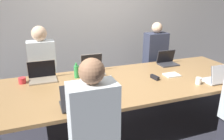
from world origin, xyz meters
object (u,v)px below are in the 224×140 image
object	(u,v)px
cup_near_left	(99,99)
laptop_far_left	(42,75)
stapler	(155,77)
laptop_far_right	(167,60)
laptop_near_right	(218,77)
laptop_near_left	(77,101)
cup_far_left	(22,80)
person_far_right	(155,61)
bottle_far_midleft	(76,71)
cup_near_right	(198,81)
laptop_far_midleft	(93,68)
person_near_left	(94,139)
person_far_left	(43,73)

from	to	relation	value
cup_near_left	laptop_far_left	bearing A→B (deg)	119.75
laptop_far_left	stapler	size ratio (longest dim) A/B	2.35
laptop_far_right	laptop_far_left	size ratio (longest dim) A/B	0.87
laptop_near_right	laptop_near_left	world-z (taller)	laptop_near_left
cup_far_left	stapler	size ratio (longest dim) A/B	0.61
laptop_near_right	stapler	xyz separation A→B (m)	(-0.72, 0.39, -0.05)
laptop_far_right	laptop_far_left	bearing A→B (deg)	-179.36
person_far_right	cup_far_left	world-z (taller)	person_far_right
bottle_far_midleft	cup_near_right	bearing A→B (deg)	-28.23
laptop_far_midleft	laptop_near_left	size ratio (longest dim) A/B	0.97
laptop_far_right	person_near_left	xyz separation A→B (m)	(-1.65, -1.42, -0.13)
bottle_far_midleft	laptop_far_right	bearing A→B (deg)	3.40
laptop_far_right	cup_near_left	world-z (taller)	laptop_far_right
cup_near_right	person_far_left	xyz separation A→B (m)	(-1.87, 1.29, -0.09)
laptop_far_midleft	bottle_far_midleft	size ratio (longest dim) A/B	1.50
laptop_near_right	cup_near_left	world-z (taller)	laptop_near_right
laptop_near_left	person_near_left	distance (m)	0.50
stapler	laptop_near_left	bearing A→B (deg)	-168.85
bottle_far_midleft	laptop_near_right	bearing A→B (deg)	-25.52
laptop_far_right	person_far_right	distance (m)	0.47
laptop_near_right	laptop_far_left	distance (m)	2.34
laptop_far_right	laptop_near_left	size ratio (longest dim) A/B	0.96
laptop_far_right	person_far_left	world-z (taller)	person_far_left
person_near_left	laptop_far_left	world-z (taller)	person_near_left
laptop_far_right	cup_near_left	distance (m)	1.74
person_near_left	laptop_near_left	bearing A→B (deg)	-84.05
cup_near_right	stapler	xyz separation A→B (m)	(-0.44, 0.35, -0.02)
laptop_far_right	person_far_right	size ratio (longest dim) A/B	0.23
laptop_near_left	stapler	bearing A→B (deg)	-159.84
laptop_near_left	cup_near_left	bearing A→B (deg)	-178.54
bottle_far_midleft	cup_near_left	world-z (taller)	bottle_far_midleft
laptop_far_right	person_far_left	bearing A→B (deg)	167.80
laptop_near_right	stapler	distance (m)	0.82
laptop_far_midleft	person_far_left	size ratio (longest dim) A/B	0.22
bottle_far_midleft	cup_far_left	world-z (taller)	bottle_far_midleft
person_far_left	stapler	distance (m)	1.71
laptop_far_right	stapler	size ratio (longest dim) A/B	2.04
laptop_near_right	laptop_near_left	bearing A→B (deg)	1.08
laptop_far_left	person_far_left	xyz separation A→B (m)	(0.03, 0.45, -0.13)
laptop_near_right	laptop_far_left	size ratio (longest dim) A/B	0.88
laptop_far_right	laptop_near_left	distance (m)	1.95
cup_near_left	cup_near_right	bearing A→B (deg)	3.11
cup_near_left	stapler	size ratio (longest dim) A/B	0.63
cup_near_left	stapler	xyz separation A→B (m)	(0.93, 0.42, -0.02)
laptop_near_left	person_near_left	xyz separation A→B (m)	(0.05, -0.47, -0.14)
laptop_near_left	person_far_left	distance (m)	1.40
cup_far_left	stapler	xyz separation A→B (m)	(1.71, -0.46, -0.01)
laptop_far_midleft	cup_near_right	bearing A→B (deg)	-36.89
cup_near_right	cup_far_left	bearing A→B (deg)	159.48
person_far_left	stapler	xyz separation A→B (m)	(1.43, -0.94, 0.07)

